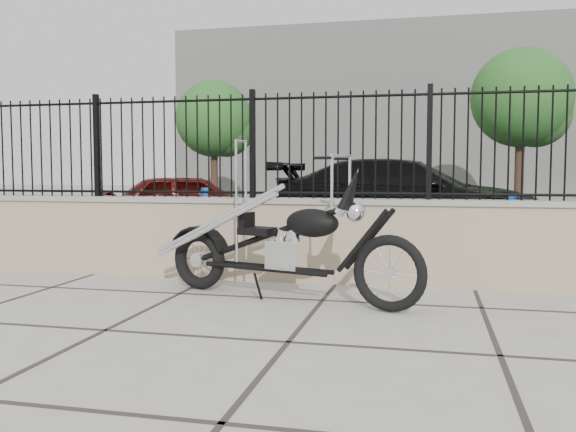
{
  "coord_description": "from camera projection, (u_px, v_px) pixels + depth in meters",
  "views": [
    {
      "loc": [
        1.0,
        -4.33,
        1.27
      ],
      "look_at": [
        -0.41,
        1.77,
        0.81
      ],
      "focal_mm": 38.0,
      "sensor_mm": 36.0,
      "label": 1
    }
  ],
  "objects": [
    {
      "name": "ground_plane",
      "position": [
        288.0,
        342.0,
        4.52
      ],
      "size": [
        90.0,
        90.0,
        0.0
      ],
      "primitive_type": "plane",
      "color": "#99968E",
      "rests_on": "ground"
    },
    {
      "name": "parking_lot",
      "position": [
        390.0,
        217.0,
        16.67
      ],
      "size": [
        30.0,
        30.0,
        0.0
      ],
      "primitive_type": "plane",
      "color": "black",
      "rests_on": "ground"
    },
    {
      "name": "retaining_wall",
      "position": [
        337.0,
        241.0,
        6.92
      ],
      "size": [
        14.0,
        0.36,
        0.96
      ],
      "primitive_type": "cube",
      "color": "gray",
      "rests_on": "ground_plane"
    },
    {
      "name": "iron_fence",
      "position": [
        338.0,
        145.0,
        6.84
      ],
      "size": [
        14.0,
        0.08,
        1.2
      ],
      "primitive_type": "cube",
      "color": "black",
      "rests_on": "retaining_wall"
    },
    {
      "name": "background_building",
      "position": [
        409.0,
        115.0,
        29.98
      ],
      "size": [
        22.0,
        6.0,
        8.0
      ],
      "primitive_type": "cube",
      "color": "beige",
      "rests_on": "ground_plane"
    },
    {
      "name": "chopper_motorcycle",
      "position": [
        281.0,
        218.0,
        5.99
      ],
      "size": [
        2.71,
        1.25,
        1.62
      ],
      "primitive_type": null,
      "rotation": [
        0.0,
        0.0,
        -0.3
      ],
      "color": "black",
      "rests_on": "ground_plane"
    },
    {
      "name": "car_red",
      "position": [
        192.0,
        204.0,
        12.09
      ],
      "size": [
        3.91,
        2.79,
        1.24
      ],
      "primitive_type": "imported",
      "rotation": [
        0.0,
        0.0,
        1.98
      ],
      "color": "#3E0C08",
      "rests_on": "parking_lot"
    },
    {
      "name": "car_black",
      "position": [
        406.0,
        198.0,
        11.84
      ],
      "size": [
        5.3,
        2.36,
        1.51
      ],
      "primitive_type": "imported",
      "rotation": [
        0.0,
        0.0,
        1.52
      ],
      "color": "black",
      "rests_on": "parking_lot"
    },
    {
      "name": "bollard_a",
      "position": [
        205.0,
        221.0,
        9.23
      ],
      "size": [
        0.14,
        0.14,
        1.02
      ],
      "primitive_type": "cylinder",
      "rotation": [
        0.0,
        0.0,
        -0.17
      ],
      "color": "#0E38D3",
      "rests_on": "ground_plane"
    },
    {
      "name": "bollard_b",
      "position": [
        511.0,
        227.0,
        8.7
      ],
      "size": [
        0.12,
        0.12,
        0.94
      ],
      "primitive_type": "cylinder",
      "rotation": [
        0.0,
        0.0,
        -0.11
      ],
      "color": "blue",
      "rests_on": "ground_plane"
    },
    {
      "name": "tree_left",
      "position": [
        214.0,
        115.0,
        22.27
      ],
      "size": [
        2.79,
        2.79,
        4.71
      ],
      "rotation": [
        0.0,
        0.0,
        -0.07
      ],
      "color": "#382619",
      "rests_on": "ground_plane"
    },
    {
      "name": "tree_right",
      "position": [
        521.0,
        93.0,
        19.64
      ],
      "size": [
        3.19,
        3.19,
        5.39
      ],
      "rotation": [
        0.0,
        0.0,
        0.41
      ],
      "color": "#382619",
      "rests_on": "ground_plane"
    }
  ]
}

